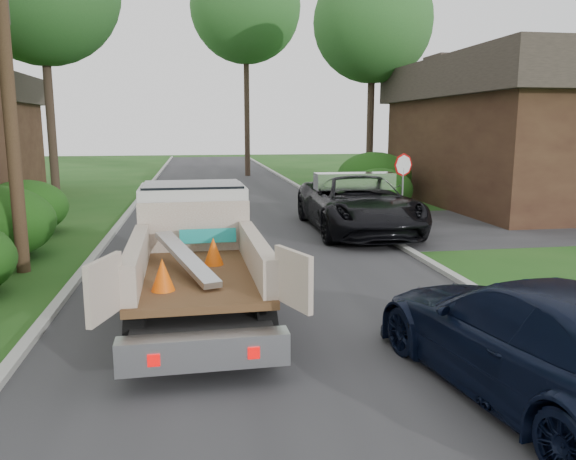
{
  "coord_description": "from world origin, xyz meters",
  "views": [
    {
      "loc": [
        -1.45,
        -8.5,
        3.33
      ],
      "look_at": [
        0.4,
        2.88,
        1.2
      ],
      "focal_mm": 35.0,
      "sensor_mm": 36.0,
      "label": 1
    }
  ],
  "objects_px": {
    "house_right": "(535,131)",
    "black_pickup": "(358,204)",
    "stop_sign": "(403,175)",
    "tree_center_far": "(246,7)",
    "navy_suv": "(536,339)",
    "utility_pole": "(4,40)",
    "flatbed_truck": "(195,242)",
    "tree_right_far": "(373,22)"
  },
  "relations": [
    {
      "from": "stop_sign",
      "to": "tree_center_far",
      "type": "relative_size",
      "value": 0.17
    },
    {
      "from": "utility_pole",
      "to": "tree_center_far",
      "type": "xyz_separation_m",
      "value": [
        7.48,
        25.02,
        5.81
      ]
    },
    {
      "from": "house_right",
      "to": "navy_suv",
      "type": "xyz_separation_m",
      "value": [
        -10.4,
        -16.55,
        -2.4
      ]
    },
    {
      "from": "stop_sign",
      "to": "navy_suv",
      "type": "bearing_deg",
      "value": -102.69
    },
    {
      "from": "tree_right_far",
      "to": "flatbed_truck",
      "type": "height_order",
      "value": "tree_right_far"
    },
    {
      "from": "stop_sign",
      "to": "house_right",
      "type": "xyz_separation_m",
      "value": [
        7.8,
        5.0,
        1.38
      ]
    },
    {
      "from": "stop_sign",
      "to": "tree_center_far",
      "type": "distance_m",
      "value": 23.15
    },
    {
      "from": "stop_sign",
      "to": "house_right",
      "type": "height_order",
      "value": "house_right"
    },
    {
      "from": "stop_sign",
      "to": "flatbed_truck",
      "type": "xyz_separation_m",
      "value": [
        -6.72,
        -7.09,
        -0.58
      ]
    },
    {
      "from": "utility_pole",
      "to": "black_pickup",
      "type": "height_order",
      "value": "utility_pole"
    },
    {
      "from": "utility_pole",
      "to": "tree_center_far",
      "type": "height_order",
      "value": "tree_center_far"
    },
    {
      "from": "house_right",
      "to": "navy_suv",
      "type": "relative_size",
      "value": 2.49
    },
    {
      "from": "stop_sign",
      "to": "utility_pole",
      "type": "height_order",
      "value": "utility_pole"
    },
    {
      "from": "tree_right_far",
      "to": "flatbed_truck",
      "type": "bearing_deg",
      "value": -116.51
    },
    {
      "from": "utility_pole",
      "to": "tree_center_far",
      "type": "relative_size",
      "value": 0.68
    },
    {
      "from": "tree_center_far",
      "to": "navy_suv",
      "type": "relative_size",
      "value": 2.81
    },
    {
      "from": "stop_sign",
      "to": "black_pickup",
      "type": "relative_size",
      "value": 0.38
    },
    {
      "from": "stop_sign",
      "to": "tree_right_far",
      "type": "distance_m",
      "value": 13.08
    },
    {
      "from": "tree_center_far",
      "to": "navy_suv",
      "type": "xyz_separation_m",
      "value": [
        0.6,
        -32.55,
        -10.22
      ]
    },
    {
      "from": "stop_sign",
      "to": "flatbed_truck",
      "type": "distance_m",
      "value": 9.79
    },
    {
      "from": "black_pickup",
      "to": "house_right",
      "type": "bearing_deg",
      "value": 30.56
    },
    {
      "from": "house_right",
      "to": "black_pickup",
      "type": "bearing_deg",
      "value": -150.45
    },
    {
      "from": "navy_suv",
      "to": "stop_sign",
      "type": "bearing_deg",
      "value": -110.68
    },
    {
      "from": "tree_center_far",
      "to": "flatbed_truck",
      "type": "relative_size",
      "value": 2.49
    },
    {
      "from": "house_right",
      "to": "tree_center_far",
      "type": "height_order",
      "value": "tree_center_far"
    },
    {
      "from": "house_right",
      "to": "tree_center_far",
      "type": "xyz_separation_m",
      "value": [
        -11.0,
        16.0,
        7.82
      ]
    },
    {
      "from": "house_right",
      "to": "flatbed_truck",
      "type": "bearing_deg",
      "value": -140.22
    },
    {
      "from": "house_right",
      "to": "tree_right_far",
      "type": "height_order",
      "value": "tree_right_far"
    },
    {
      "from": "utility_pole",
      "to": "flatbed_truck",
      "type": "relative_size",
      "value": 1.71
    },
    {
      "from": "utility_pole",
      "to": "navy_suv",
      "type": "distance_m",
      "value": 11.9
    },
    {
      "from": "utility_pole",
      "to": "black_pickup",
      "type": "distance_m",
      "value": 10.69
    },
    {
      "from": "navy_suv",
      "to": "utility_pole",
      "type": "bearing_deg",
      "value": -50.98
    },
    {
      "from": "utility_pole",
      "to": "house_right",
      "type": "bearing_deg",
      "value": 26.01
    },
    {
      "from": "tree_right_far",
      "to": "black_pickup",
      "type": "relative_size",
      "value": 1.76
    },
    {
      "from": "stop_sign",
      "to": "flatbed_truck",
      "type": "bearing_deg",
      "value": -133.48
    },
    {
      "from": "stop_sign",
      "to": "house_right",
      "type": "bearing_deg",
      "value": 32.66
    },
    {
      "from": "house_right",
      "to": "stop_sign",
      "type": "bearing_deg",
      "value": -147.34
    },
    {
      "from": "stop_sign",
      "to": "flatbed_truck",
      "type": "relative_size",
      "value": 0.42
    },
    {
      "from": "utility_pole",
      "to": "navy_suv",
      "type": "height_order",
      "value": "utility_pole"
    },
    {
      "from": "utility_pole",
      "to": "black_pickup",
      "type": "xyz_separation_m",
      "value": [
        9.08,
        3.69,
        -4.26
      ]
    },
    {
      "from": "tree_right_far",
      "to": "utility_pole",
      "type": "bearing_deg",
      "value": -130.84
    },
    {
      "from": "tree_center_far",
      "to": "black_pickup",
      "type": "distance_m",
      "value": 23.64
    }
  ]
}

